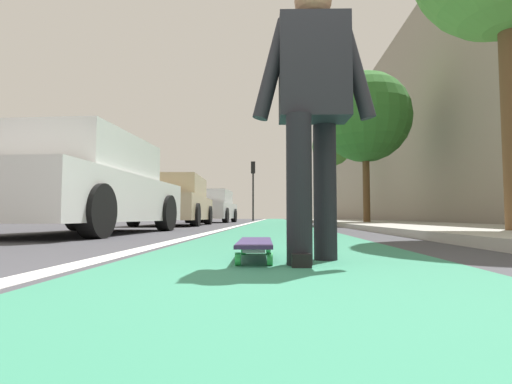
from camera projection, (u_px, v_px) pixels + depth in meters
name	position (u px, v px, depth m)	size (l,w,h in m)	color
ground_plane	(277.00, 226.00, 11.13)	(80.00, 80.00, 0.00)	#38383D
bike_lane_paint	(276.00, 221.00, 25.08)	(56.00, 1.93, 0.00)	#2D7256
lane_stripe_white	(255.00, 222.00, 21.15)	(52.00, 0.16, 0.01)	silver
sidewalk_curb	(343.00, 221.00, 18.95)	(52.00, 3.20, 0.10)	#9E9B93
building_facade	(374.00, 152.00, 23.07)	(40.00, 1.20, 8.07)	gray
skateboard	(255.00, 244.00, 2.40)	(0.85, 0.22, 0.11)	green
skater_person	(313.00, 100.00, 2.29)	(0.47, 0.72, 1.64)	black
parked_car_near	(85.00, 187.00, 6.08)	(4.30, 2.06, 1.49)	silver
parked_car_mid	(175.00, 202.00, 12.00)	(4.64, 2.04, 1.48)	tan
parked_car_far	(213.00, 207.00, 18.27)	(4.11, 1.97, 1.49)	silver
traffic_light	(253.00, 180.00, 26.69)	(0.33, 0.28, 4.01)	#2D2D2D
street_tree_mid	(365.00, 117.00, 12.48)	(2.86, 2.86, 4.86)	brown
street_tree_far	(332.00, 148.00, 19.82)	(1.95, 1.95, 4.78)	brown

